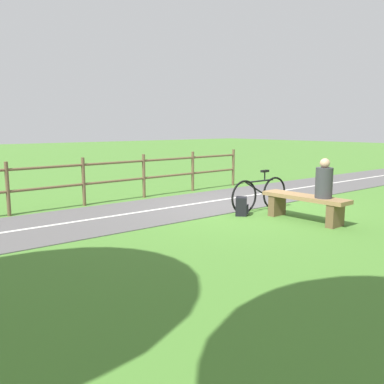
{
  "coord_description": "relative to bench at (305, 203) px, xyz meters",
  "views": [
    {
      "loc": [
        -6.48,
        6.98,
        1.88
      ],
      "look_at": [
        -1.07,
        2.44,
        0.76
      ],
      "focal_mm": 38.95,
      "sensor_mm": 36.0,
      "label": 1
    }
  ],
  "objects": [
    {
      "name": "bicycle",
      "position": [
        1.2,
        -0.03,
        0.03
      ],
      "size": [
        0.12,
        1.7,
        0.92
      ],
      "rotation": [
        0.0,
        0.0,
        1.52
      ],
      "color": "black",
      "rests_on": "ground_plane"
    },
    {
      "name": "person_seated",
      "position": [
        -0.41,
        -0.0,
        0.49
      ],
      "size": [
        0.33,
        0.33,
        0.76
      ],
      "rotation": [
        0.0,
        0.0,
        0.01
      ],
      "color": "#38383D",
      "rests_on": "bench"
    },
    {
      "name": "bench",
      "position": [
        0.0,
        0.0,
        0.0
      ],
      "size": [
        1.82,
        0.46,
        0.52
      ],
      "rotation": [
        0.0,
        0.0,
        0.01
      ],
      "color": "#937047",
      "rests_on": "ground_plane"
    },
    {
      "name": "backpack",
      "position": [
        1.16,
        0.6,
        -0.16
      ],
      "size": [
        0.35,
        0.35,
        0.39
      ],
      "rotation": [
        0.0,
        0.0,
        2.31
      ],
      "color": "black",
      "rests_on": "ground_plane"
    },
    {
      "name": "paved_path",
      "position": [
        2.8,
        4.0,
        -0.35
      ],
      "size": [
        3.24,
        36.04,
        0.02
      ],
      "primitive_type": "cube",
      "rotation": [
        0.0,
        0.0,
        -0.02
      ],
      "color": "#565454",
      "rests_on": "ground_plane"
    },
    {
      "name": "path_centre_line",
      "position": [
        2.8,
        4.0,
        -0.34
      ],
      "size": [
        0.67,
        32.0,
        0.0
      ],
      "primitive_type": "cube",
      "rotation": [
        0.0,
        0.0,
        -0.02
      ],
      "color": "silver",
      "rests_on": "paved_path"
    },
    {
      "name": "ground_plane",
      "position": [
        1.68,
        -0.0,
        -0.36
      ],
      "size": [
        80.0,
        80.0,
        0.0
      ],
      "primitive_type": "plane",
      "color": "#477A2D"
    }
  ]
}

